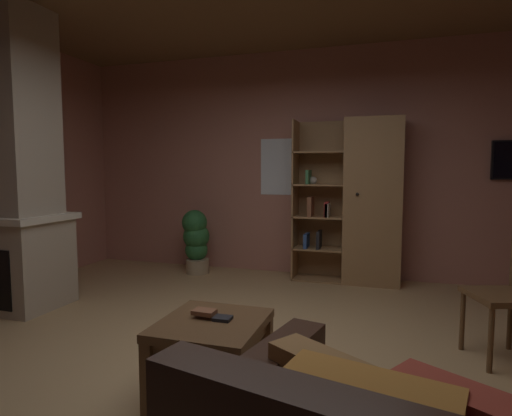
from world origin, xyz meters
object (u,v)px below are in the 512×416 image
(table_book_0, at_px, (223,318))
(potted_floor_plant, at_px, (196,239))
(coffee_table, at_px, (212,336))
(table_book_1, at_px, (204,312))
(stone_fireplace, at_px, (8,175))
(bookshelf_cabinet, at_px, (365,203))

(table_book_0, distance_m, potted_floor_plant, 3.08)
(coffee_table, xyz_separation_m, table_book_1, (-0.06, 0.03, 0.13))
(table_book_0, bearing_deg, stone_fireplace, 160.13)
(stone_fireplace, xyz_separation_m, potted_floor_plant, (1.13, 1.77, -0.85))
(bookshelf_cabinet, distance_m, table_book_1, 2.98)
(coffee_table, height_order, table_book_1, table_book_1)
(table_book_0, xyz_separation_m, potted_floor_plant, (-1.46, 2.71, -0.03))
(stone_fireplace, bearing_deg, table_book_0, -19.87)
(stone_fireplace, distance_m, table_book_0, 2.87)
(potted_floor_plant, bearing_deg, bookshelf_cabinet, 3.85)
(coffee_table, relative_size, table_book_0, 6.15)
(table_book_0, bearing_deg, table_book_1, 176.14)
(table_book_0, xyz_separation_m, table_book_1, (-0.12, 0.01, 0.02))
(stone_fireplace, distance_m, table_book_1, 2.75)
(table_book_0, distance_m, table_book_1, 0.12)
(table_book_1, bearing_deg, stone_fireplace, 159.41)
(bookshelf_cabinet, height_order, table_book_0, bookshelf_cabinet)
(table_book_1, bearing_deg, bookshelf_cabinet, 74.78)
(stone_fireplace, xyz_separation_m, table_book_1, (2.47, -0.93, -0.79))
(coffee_table, xyz_separation_m, table_book_0, (0.06, 0.03, 0.10))
(bookshelf_cabinet, bearing_deg, potted_floor_plant, -176.15)
(table_book_1, relative_size, potted_floor_plant, 0.16)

